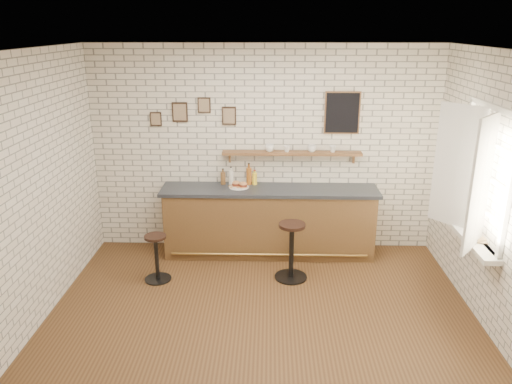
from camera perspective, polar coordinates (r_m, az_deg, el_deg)
ground at (r=6.01m, az=0.61°, el=-13.95°), size 5.00×5.00×0.00m
bar_counter at (r=7.29m, az=1.52°, el=-3.35°), size 3.10×0.65×1.01m
sandwich_plate at (r=7.16m, az=-1.96°, el=0.56°), size 0.28×0.28×0.01m
ciabatta_sandwich at (r=7.14m, az=-1.88°, el=0.89°), size 0.23×0.16×0.08m
potato_chips at (r=7.15m, az=-2.12°, el=0.60°), size 0.25×0.18×0.00m
bitters_bottle_brown at (r=7.30m, az=-3.79°, el=1.62°), size 0.07×0.07×0.23m
bitters_bottle_white at (r=7.29m, az=-2.87°, el=1.71°), size 0.07×0.07×0.26m
bitters_bottle_amber at (r=7.26m, az=-0.81°, el=1.87°), size 0.08×0.08×0.32m
condiment_bottle_yellow at (r=7.27m, az=-0.16°, el=1.57°), size 0.07×0.07×0.22m
bar_stool_left at (r=6.74m, az=-11.30°, el=-7.21°), size 0.37×0.37×0.64m
bar_stool_right at (r=6.64m, az=4.08°, el=-6.54°), size 0.44×0.44×0.78m
wall_shelf at (r=7.19m, az=4.11°, el=4.44°), size 2.00×0.18×0.18m
shelf_cup_a at (r=7.16m, az=1.58°, el=5.03°), size 0.17×0.17×0.10m
shelf_cup_b at (r=7.17m, az=3.55°, el=4.95°), size 0.12×0.12×0.09m
shelf_cup_c at (r=7.19m, az=6.41°, el=4.95°), size 0.14×0.14×0.10m
shelf_cup_d at (r=7.22m, az=8.77°, el=4.88°), size 0.12×0.12×0.09m
back_wall_decor at (r=7.14m, az=2.78°, el=9.03°), size 2.96×0.02×0.56m
window_sill at (r=6.29m, az=23.18°, el=-4.75°), size 0.20×1.35×0.06m
casement_window at (r=6.04m, az=23.70°, el=1.80°), size 0.40×1.30×1.56m
book_lower at (r=6.15m, az=23.50°, el=-4.92°), size 0.21×0.25×0.02m
book_upper at (r=6.15m, az=23.51°, el=-4.74°), size 0.18×0.23×0.02m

